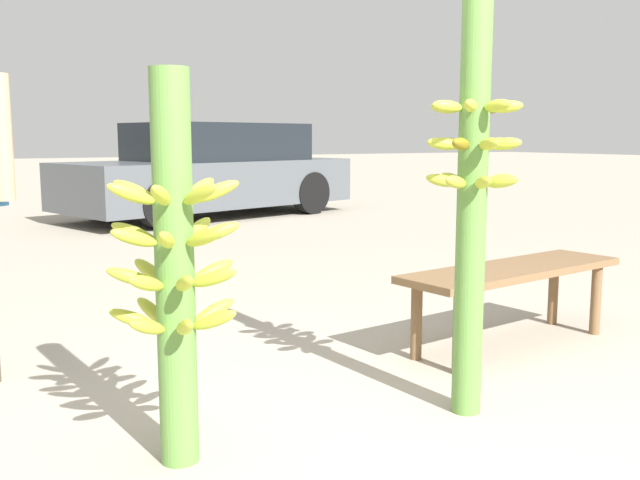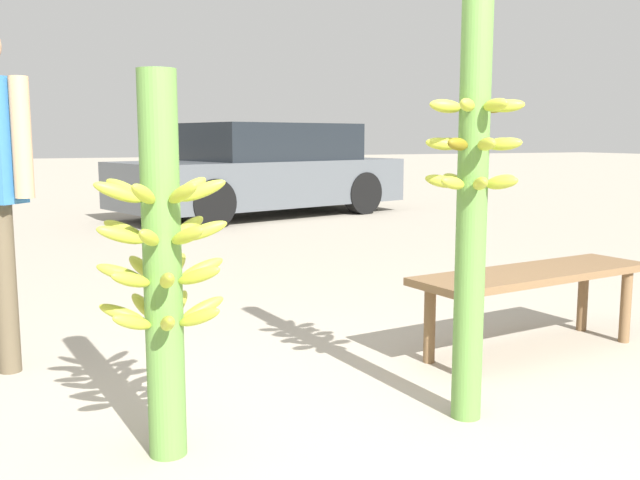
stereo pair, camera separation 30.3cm
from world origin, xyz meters
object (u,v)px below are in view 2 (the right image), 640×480
Objects in this scene: banana_stalk_left at (162,264)px; banana_stalk_center at (472,196)px; market_bench at (534,282)px; parked_car at (264,171)px.

banana_stalk_center is at bearing -7.51° from banana_stalk_left.
banana_stalk_center is 1.19m from market_bench.
parked_car is (1.00, 7.03, 0.27)m from market_bench.
market_bench is at bearing 156.43° from parked_car.
banana_stalk_left is 1.24m from banana_stalk_center.
banana_stalk_center is (1.21, -0.16, 0.21)m from banana_stalk_left.
parked_car is at bearing 67.61° from banana_stalk_left.
banana_stalk_left is 0.80× the size of banana_stalk_center.
banana_stalk_center is 1.17× the size of market_bench.
banana_stalk_left is at bearing 142.15° from parked_car.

